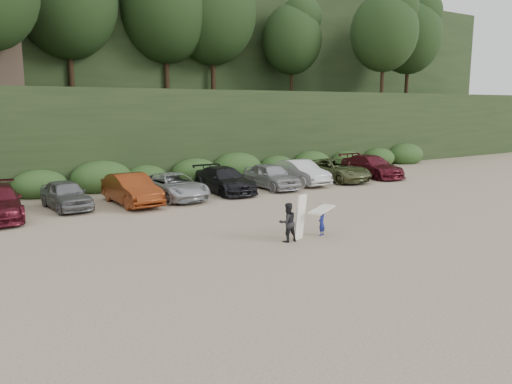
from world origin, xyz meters
TOP-DOWN VIEW (x-y plane):
  - ground at (0.00, 0.00)m, footprint 120.00×120.00m
  - hillside_backdrop at (-0.26, 35.93)m, footprint 90.00×41.50m
  - parked_cars at (-3.97, 9.89)m, footprint 34.20×6.06m
  - child_surfer at (-1.04, -0.34)m, footprint 1.78×1.33m
  - adult_surfer at (-2.63, -0.34)m, footprint 1.20×0.60m

SIDE VIEW (x-z plane):
  - ground at x=0.00m, z-range 0.00..0.00m
  - child_surfer at x=-1.04m, z-range 0.19..1.26m
  - adult_surfer at x=-2.63m, z-range -0.12..1.60m
  - parked_cars at x=-3.97m, z-range -0.06..1.57m
  - hillside_backdrop at x=-0.26m, z-range -2.78..25.22m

